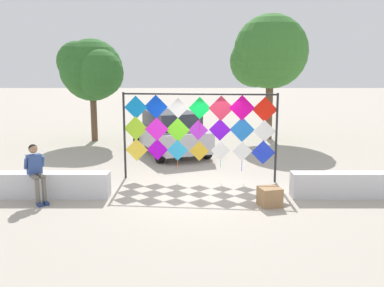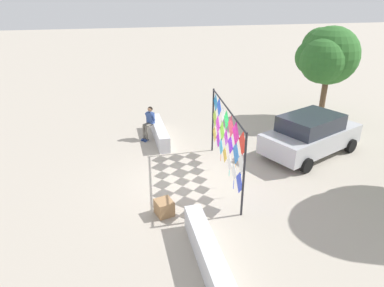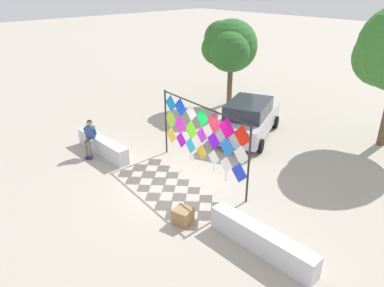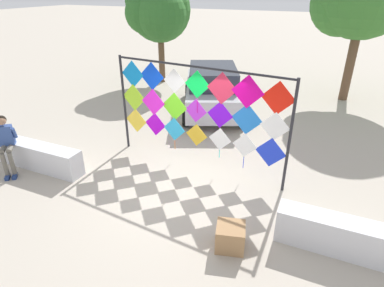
{
  "view_description": "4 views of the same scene",
  "coord_description": "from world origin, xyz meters",
  "px_view_note": "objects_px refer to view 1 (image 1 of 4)",
  "views": [
    {
      "loc": [
        -0.23,
        -11.52,
        3.52
      ],
      "look_at": [
        -0.18,
        0.79,
        1.27
      ],
      "focal_mm": 39.27,
      "sensor_mm": 36.0,
      "label": 1
    },
    {
      "loc": [
        10.48,
        -2.37,
        6.3
      ],
      "look_at": [
        -0.06,
        0.13,
        1.47
      ],
      "focal_mm": 31.8,
      "sensor_mm": 36.0,
      "label": 2
    },
    {
      "loc": [
        8.55,
        -7.16,
        6.8
      ],
      "look_at": [
        0.39,
        0.49,
        1.67
      ],
      "focal_mm": 33.85,
      "sensor_mm": 36.0,
      "label": 3
    },
    {
      "loc": [
        2.95,
        -5.63,
        4.45
      ],
      "look_at": [
        0.35,
        0.26,
        1.24
      ],
      "focal_mm": 29.87,
      "sensor_mm": 36.0,
      "label": 4
    }
  ],
  "objects_px": {
    "parked_car": "(169,132)",
    "tree_broadleaf": "(268,54)",
    "kite_display_rack": "(197,126)",
    "cardboard_box_large": "(268,197)",
    "seated_vendor": "(34,169)",
    "tree_far_right": "(88,70)"
  },
  "relations": [
    {
      "from": "kite_display_rack",
      "to": "tree_far_right",
      "type": "xyz_separation_m",
      "value": [
        -4.95,
        6.84,
        1.66
      ]
    },
    {
      "from": "parked_car",
      "to": "tree_broadleaf",
      "type": "height_order",
      "value": "tree_broadleaf"
    },
    {
      "from": "seated_vendor",
      "to": "tree_broadleaf",
      "type": "xyz_separation_m",
      "value": [
        7.81,
        10.06,
        3.22
      ]
    },
    {
      "from": "seated_vendor",
      "to": "tree_far_right",
      "type": "relative_size",
      "value": 0.32
    },
    {
      "from": "parked_car",
      "to": "tree_broadleaf",
      "type": "distance_m",
      "value": 6.74
    },
    {
      "from": "cardboard_box_large",
      "to": "tree_far_right",
      "type": "distance_m",
      "value": 11.95
    },
    {
      "from": "seated_vendor",
      "to": "cardboard_box_large",
      "type": "xyz_separation_m",
      "value": [
        6.06,
        -0.28,
        -0.67
      ]
    },
    {
      "from": "kite_display_rack",
      "to": "seated_vendor",
      "type": "distance_m",
      "value": 4.92
    },
    {
      "from": "tree_broadleaf",
      "to": "cardboard_box_large",
      "type": "bearing_deg",
      "value": -99.6
    },
    {
      "from": "kite_display_rack",
      "to": "cardboard_box_large",
      "type": "bearing_deg",
      "value": -55.06
    },
    {
      "from": "kite_display_rack",
      "to": "parked_car",
      "type": "bearing_deg",
      "value": 105.07
    },
    {
      "from": "cardboard_box_large",
      "to": "tree_broadleaf",
      "type": "distance_m",
      "value": 11.18
    },
    {
      "from": "tree_far_right",
      "to": "kite_display_rack",
      "type": "bearing_deg",
      "value": -54.12
    },
    {
      "from": "cardboard_box_large",
      "to": "tree_far_right",
      "type": "height_order",
      "value": "tree_far_right"
    },
    {
      "from": "kite_display_rack",
      "to": "tree_broadleaf",
      "type": "bearing_deg",
      "value": 65.7
    },
    {
      "from": "seated_vendor",
      "to": "parked_car",
      "type": "distance_m",
      "value": 7.14
    },
    {
      "from": "parked_car",
      "to": "tree_far_right",
      "type": "relative_size",
      "value": 1.01
    },
    {
      "from": "kite_display_rack",
      "to": "cardboard_box_large",
      "type": "height_order",
      "value": "kite_display_rack"
    },
    {
      "from": "parked_car",
      "to": "tree_far_right",
      "type": "distance_m",
      "value": 5.31
    },
    {
      "from": "kite_display_rack",
      "to": "seated_vendor",
      "type": "xyz_separation_m",
      "value": [
        -4.29,
        -2.26,
        -0.81
      ]
    },
    {
      "from": "kite_display_rack",
      "to": "tree_broadleaf",
      "type": "xyz_separation_m",
      "value": [
        3.52,
        7.8,
        2.41
      ]
    },
    {
      "from": "seated_vendor",
      "to": "parked_car",
      "type": "bearing_deg",
      "value": 63.56
    }
  ]
}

